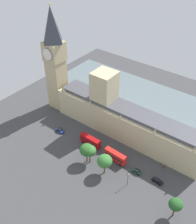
# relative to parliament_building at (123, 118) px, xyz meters

# --- Properties ---
(ground_plane) EXTENTS (146.50, 146.50, 0.00)m
(ground_plane) POSITION_rel_parliament_building_xyz_m (1.99, 2.24, -8.81)
(ground_plane) COLOR #424244
(river_thames) EXTENTS (40.45, 131.85, 0.25)m
(river_thames) POSITION_rel_parliament_building_xyz_m (-32.10, 2.24, -8.69)
(river_thames) COLOR slate
(river_thames) RESTS_ON ground
(parliament_building) EXTENTS (13.86, 76.50, 29.71)m
(parliament_building) POSITION_rel_parliament_building_xyz_m (0.00, 0.00, 0.00)
(parliament_building) COLOR #CCBA8E
(parliament_building) RESTS_ON ground
(clock_tower) EXTENTS (9.21, 9.21, 55.43)m
(clock_tower) POSITION_rel_parliament_building_xyz_m (1.89, -41.25, 19.84)
(clock_tower) COLOR tan
(clock_tower) RESTS_ON ground
(car_blue_far_end) EXTENTS (2.11, 4.61, 1.74)m
(car_blue_far_end) POSITION_rel_parliament_building_xyz_m (18.53, -24.95, -7.92)
(car_blue_far_end) COLOR navy
(car_blue_far_end) RESTS_ON ground
(double_decker_bus_opposite_hall) EXTENTS (2.93, 10.58, 4.75)m
(double_decker_bus_opposite_hall) POSITION_rel_parliament_building_xyz_m (16.75, -6.97, -6.18)
(double_decker_bus_opposite_hall) COLOR #B20C0F
(double_decker_bus_opposite_hall) RESTS_ON ground
(double_decker_bus_under_trees) EXTENTS (3.07, 10.61, 4.75)m
(double_decker_bus_under_trees) POSITION_rel_parliament_building_xyz_m (17.71, 7.89, -6.18)
(double_decker_bus_under_trees) COLOR red
(double_decker_bus_under_trees) RESTS_ON ground
(car_dark_green_leading) EXTENTS (2.03, 4.27, 1.74)m
(car_dark_green_leading) POSITION_rel_parliament_building_xyz_m (18.00, 19.03, -7.93)
(car_dark_green_leading) COLOR #19472D
(car_dark_green_leading) RESTS_ON ground
(car_black_midblock) EXTENTS (2.06, 4.69, 1.74)m
(car_black_midblock) POSITION_rel_parliament_building_xyz_m (17.30, 28.38, -7.93)
(car_black_midblock) COLOR black
(car_black_midblock) RESTS_ON ground
(pedestrian_trailing) EXTENTS (0.57, 0.66, 1.63)m
(pedestrian_trailing) POSITION_rel_parliament_building_xyz_m (8.80, 26.90, -8.08)
(pedestrian_trailing) COLOR maroon
(pedestrian_trailing) RESTS_ON ground
(plane_tree_kerbside) EXTENTS (6.19, 6.19, 9.57)m
(plane_tree_kerbside) POSITION_rel_parliament_building_xyz_m (25.69, -1.60, -1.91)
(plane_tree_kerbside) COLOR brown
(plane_tree_kerbside) RESTS_ON ground
(plane_tree_corner) EXTENTS (5.06, 5.06, 8.69)m
(plane_tree_corner) POSITION_rel_parliament_building_xyz_m (27.27, 40.06, -2.33)
(plane_tree_corner) COLOR brown
(plane_tree_corner) RESTS_ON ground
(plane_tree_by_river_gate) EXTENTS (6.31, 6.31, 9.60)m
(plane_tree_by_river_gate) POSITION_rel_parliament_building_xyz_m (26.20, 8.28, -1.92)
(plane_tree_by_river_gate) COLOR brown
(plane_tree_by_river_gate) RESTS_ON ground
(plane_tree_near_tower) EXTENTS (5.58, 5.58, 9.08)m
(plane_tree_near_tower) POSITION_rel_parliament_building_xyz_m (25.18, -0.40, -2.15)
(plane_tree_near_tower) COLOR brown
(plane_tree_near_tower) RESTS_ON ground
(street_lamp_slot_10) EXTENTS (0.56, 0.56, 6.75)m
(street_lamp_slot_10) POSITION_rel_parliament_building_xyz_m (25.71, 19.37, -4.14)
(street_lamp_slot_10) COLOR black
(street_lamp_slot_10) RESTS_ON ground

